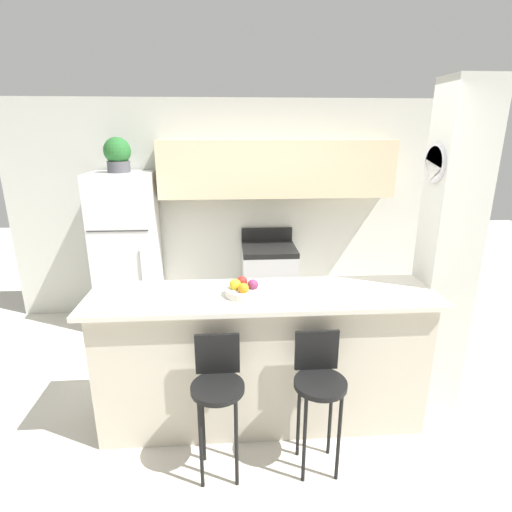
{
  "coord_description": "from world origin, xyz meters",
  "views": [
    {
      "loc": [
        -0.23,
        -2.64,
        2.18
      ],
      "look_at": [
        0.0,
        0.74,
        1.13
      ],
      "focal_mm": 28.0,
      "sensor_mm": 36.0,
      "label": 1
    }
  ],
  "objects": [
    {
      "name": "counter_bar",
      "position": [
        0.0,
        0.0,
        0.54
      ],
      "size": [
        2.51,
        0.63,
        1.07
      ],
      "color": "beige",
      "rests_on": "ground_plane"
    },
    {
      "name": "fruit_bowl",
      "position": [
        -0.14,
        -0.01,
        1.12
      ],
      "size": [
        0.28,
        0.28,
        0.12
      ],
      "color": "silver",
      "rests_on": "counter_bar"
    },
    {
      "name": "ground_plane",
      "position": [
        0.0,
        0.0,
        0.0
      ],
      "size": [
        14.0,
        14.0,
        0.0
      ],
      "primitive_type": "plane",
      "color": "beige"
    },
    {
      "name": "wall_back",
      "position": [
        0.13,
        2.06,
        1.47
      ],
      "size": [
        5.6,
        0.38,
        2.55
      ],
      "color": "silver",
      "rests_on": "ground_plane"
    },
    {
      "name": "stove_range",
      "position": [
        0.22,
        1.78,
        0.46
      ],
      "size": [
        0.62,
        0.61,
        1.07
      ],
      "color": "silver",
      "rests_on": "ground_plane"
    },
    {
      "name": "refrigerator",
      "position": [
        -1.39,
        1.77,
        0.88
      ],
      "size": [
        0.66,
        0.63,
        1.77
      ],
      "color": "white",
      "rests_on": "ground_plane"
    },
    {
      "name": "potted_plant_on_fridge",
      "position": [
        -1.39,
        1.77,
        1.96
      ],
      "size": [
        0.28,
        0.28,
        0.36
      ],
      "color": "#4C4C51",
      "rests_on": "refrigerator"
    },
    {
      "name": "pillar_right",
      "position": [
        1.42,
        0.16,
        1.28
      ],
      "size": [
        0.38,
        0.32,
        2.55
      ],
      "color": "silver",
      "rests_on": "ground_plane"
    },
    {
      "name": "bar_stool_right",
      "position": [
        0.33,
        -0.46,
        0.63
      ],
      "size": [
        0.34,
        0.34,
        0.95
      ],
      "color": "black",
      "rests_on": "ground_plane"
    },
    {
      "name": "bar_stool_left",
      "position": [
        -0.33,
        -0.46,
        0.63
      ],
      "size": [
        0.34,
        0.34,
        0.95
      ],
      "color": "black",
      "rests_on": "ground_plane"
    }
  ]
}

